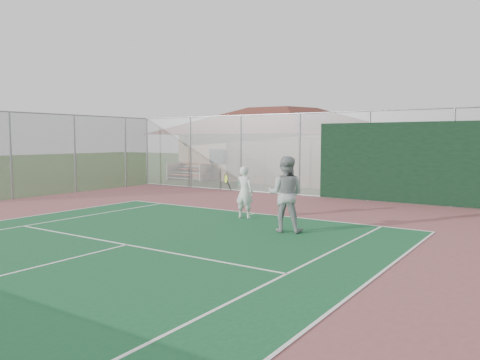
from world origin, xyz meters
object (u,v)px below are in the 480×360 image
clubhouse (283,136)px  bleachers (191,171)px  player_white_front (244,192)px  player_grey_back (286,195)px

clubhouse → bleachers: (-4.14, -3.66, -2.08)m
clubhouse → player_white_front: bearing=-58.9°
clubhouse → player_grey_back: size_ratio=6.49×
clubhouse → bleachers: clubhouse is taller
player_white_front → bleachers: bearing=-49.8°
player_white_front → player_grey_back: (2.04, -1.14, 0.18)m
clubhouse → player_white_front: (6.00, -13.31, -1.80)m
bleachers → player_white_front: 14.00m
clubhouse → player_white_front: clubhouse is taller
player_grey_back → clubhouse: bearing=-77.4°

